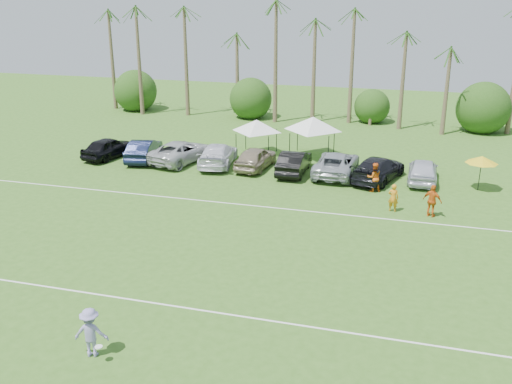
# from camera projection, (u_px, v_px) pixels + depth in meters

# --- Properties ---
(ground) EXTENTS (120.00, 120.00, 0.00)m
(ground) POSITION_uv_depth(u_px,v_px,m) (123.00, 328.00, 21.83)
(ground) COLOR #36621D
(ground) RESTS_ON ground
(field_lines) EXTENTS (80.00, 12.10, 0.01)m
(field_lines) POSITION_uv_depth(u_px,v_px,m) (198.00, 244.00, 29.09)
(field_lines) COLOR white
(field_lines) RESTS_ON ground
(palm_tree_0) EXTENTS (2.40, 2.40, 8.90)m
(palm_tree_0) POSITION_uv_depth(u_px,v_px,m) (103.00, 39.00, 59.44)
(palm_tree_0) COLOR brown
(palm_tree_0) RESTS_ON ground
(palm_tree_1) EXTENTS (2.40, 2.40, 9.90)m
(palm_tree_1) POSITION_uv_depth(u_px,v_px,m) (146.00, 31.00, 57.88)
(palm_tree_1) COLOR brown
(palm_tree_1) RESTS_ON ground
(palm_tree_2) EXTENTS (2.40, 2.40, 10.90)m
(palm_tree_2) POSITION_uv_depth(u_px,v_px,m) (192.00, 23.00, 56.31)
(palm_tree_2) COLOR brown
(palm_tree_2) RESTS_ON ground
(palm_tree_3) EXTENTS (2.40, 2.40, 11.90)m
(palm_tree_3) POSITION_uv_depth(u_px,v_px,m) (230.00, 14.00, 55.01)
(palm_tree_3) COLOR brown
(palm_tree_3) RESTS_ON ground
(palm_tree_4) EXTENTS (2.40, 2.40, 8.90)m
(palm_tree_4) POSITION_uv_depth(u_px,v_px,m) (270.00, 43.00, 54.85)
(palm_tree_4) COLOR brown
(palm_tree_4) RESTS_ON ground
(palm_tree_5) EXTENTS (2.40, 2.40, 9.90)m
(palm_tree_5) POSITION_uv_depth(u_px,v_px,m) (311.00, 34.00, 53.54)
(palm_tree_5) COLOR brown
(palm_tree_5) RESTS_ON ground
(palm_tree_6) EXTENTS (2.40, 2.40, 10.90)m
(palm_tree_6) POSITION_uv_depth(u_px,v_px,m) (354.00, 25.00, 52.23)
(palm_tree_6) COLOR brown
(palm_tree_6) RESTS_ON ground
(palm_tree_7) EXTENTS (2.40, 2.40, 11.90)m
(palm_tree_7) POSITION_uv_depth(u_px,v_px,m) (400.00, 16.00, 50.93)
(palm_tree_7) COLOR brown
(palm_tree_7) RESTS_ON ground
(palm_tree_8) EXTENTS (2.40, 2.40, 8.90)m
(palm_tree_8) POSITION_uv_depth(u_px,v_px,m) (455.00, 47.00, 50.51)
(palm_tree_8) COLOR brown
(palm_tree_8) RESTS_ON ground
(bush_tree_0) EXTENTS (4.00, 4.00, 4.00)m
(bush_tree_0) POSITION_uv_depth(u_px,v_px,m) (137.00, 93.00, 61.48)
(bush_tree_0) COLOR brown
(bush_tree_0) RESTS_ON ground
(bush_tree_1) EXTENTS (4.00, 4.00, 4.00)m
(bush_tree_1) POSITION_uv_depth(u_px,v_px,m) (253.00, 99.00, 58.16)
(bush_tree_1) COLOR brown
(bush_tree_1) RESTS_ON ground
(bush_tree_2) EXTENTS (4.00, 4.00, 4.00)m
(bush_tree_2) POSITION_uv_depth(u_px,v_px,m) (372.00, 105.00, 55.10)
(bush_tree_2) COLOR brown
(bush_tree_2) RESTS_ON ground
(bush_tree_3) EXTENTS (4.00, 4.00, 4.00)m
(bush_tree_3) POSITION_uv_depth(u_px,v_px,m) (482.00, 110.00, 52.55)
(bush_tree_3) COLOR brown
(bush_tree_3) RESTS_ON ground
(sideline_player_a) EXTENTS (0.67, 0.50, 1.67)m
(sideline_player_a) POSITION_uv_depth(u_px,v_px,m) (393.00, 198.00, 33.12)
(sideline_player_a) COLOR orange
(sideline_player_a) RESTS_ON ground
(sideline_player_b) EXTENTS (1.13, 1.02, 1.91)m
(sideline_player_b) POSITION_uv_depth(u_px,v_px,m) (374.00, 177.00, 36.38)
(sideline_player_b) COLOR orange
(sideline_player_b) RESTS_ON ground
(sideline_player_c) EXTENTS (1.21, 0.87, 1.90)m
(sideline_player_c) POSITION_uv_depth(u_px,v_px,m) (432.00, 201.00, 32.30)
(sideline_player_c) COLOR orange
(sideline_player_c) RESTS_ON ground
(canopy_tent_left) EXTENTS (4.00, 4.00, 3.24)m
(canopy_tent_left) POSITION_uv_depth(u_px,v_px,m) (257.00, 120.00, 44.08)
(canopy_tent_left) COLOR black
(canopy_tent_left) RESTS_ON ground
(canopy_tent_right) EXTENTS (4.54, 4.54, 3.68)m
(canopy_tent_right) POSITION_uv_depth(u_px,v_px,m) (313.00, 117.00, 43.32)
(canopy_tent_right) COLOR black
(canopy_tent_right) RESTS_ON ground
(market_umbrella) EXTENTS (2.05, 2.05, 2.29)m
(market_umbrella) POSITION_uv_depth(u_px,v_px,m) (482.00, 160.00, 36.25)
(market_umbrella) COLOR black
(market_umbrella) RESTS_ON ground
(frisbee_player) EXTENTS (1.32, 0.93, 1.85)m
(frisbee_player) POSITION_uv_depth(u_px,v_px,m) (91.00, 333.00, 19.89)
(frisbee_player) COLOR #8E87C0
(frisbee_player) RESTS_ON ground
(parked_car_0) EXTENTS (2.89, 5.03, 1.61)m
(parked_car_0) POSITION_uv_depth(u_px,v_px,m) (109.00, 148.00, 43.86)
(parked_car_0) COLOR black
(parked_car_0) RESTS_ON ground
(parked_car_1) EXTENTS (2.54, 5.11, 1.61)m
(parked_car_1) POSITION_uv_depth(u_px,v_px,m) (144.00, 150.00, 43.21)
(parked_car_1) COLOR #0F1734
(parked_car_1) RESTS_ON ground
(parked_car_2) EXTENTS (3.93, 6.25, 1.61)m
(parked_car_2) POSITION_uv_depth(u_px,v_px,m) (181.00, 152.00, 42.77)
(parked_car_2) COLOR #B7B7B8
(parked_car_2) RESTS_ON ground
(parked_car_3) EXTENTS (2.98, 5.80, 1.61)m
(parked_car_3) POSITION_uv_depth(u_px,v_px,m) (218.00, 154.00, 42.01)
(parked_car_3) COLOR white
(parked_car_3) RESTS_ON ground
(parked_car_4) EXTENTS (2.35, 4.89, 1.61)m
(parked_car_4) POSITION_uv_depth(u_px,v_px,m) (256.00, 158.00, 41.18)
(parked_car_4) COLOR gray
(parked_car_4) RESTS_ON ground
(parked_car_5) EXTENTS (1.71, 4.89, 1.61)m
(parked_car_5) POSITION_uv_depth(u_px,v_px,m) (294.00, 162.00, 40.11)
(parked_car_5) COLOR black
(parked_car_5) RESTS_ON ground
(parked_car_6) EXTENTS (2.82, 5.86, 1.61)m
(parked_car_6) POSITION_uv_depth(u_px,v_px,m) (336.00, 164.00, 39.77)
(parked_car_6) COLOR #9FA5AB
(parked_car_6) RESTS_ON ground
(parked_car_7) EXTENTS (3.77, 5.96, 1.61)m
(parked_car_7) POSITION_uv_depth(u_px,v_px,m) (378.00, 169.00, 38.63)
(parked_car_7) COLOR black
(parked_car_7) RESTS_ON ground
(parked_car_8) EXTENTS (1.97, 4.75, 1.61)m
(parked_car_8) POSITION_uv_depth(u_px,v_px,m) (423.00, 170.00, 38.28)
(parked_car_8) COLOR silver
(parked_car_8) RESTS_ON ground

